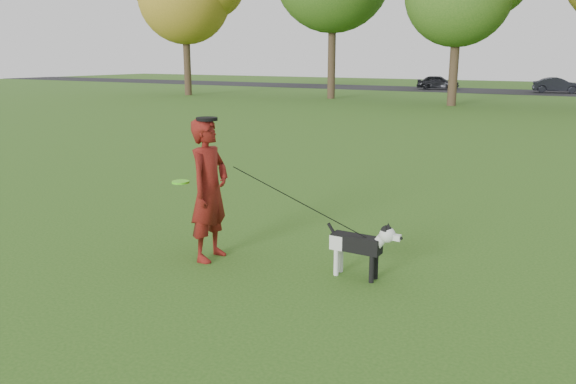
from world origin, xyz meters
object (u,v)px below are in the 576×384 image
Objects in this scene: man at (209,190)px; car_left at (438,82)px; dog at (362,243)px; car_mid at (557,85)px.

car_left is at bearing 7.40° from man.
dog is (2.01, 0.35, -0.49)m from man.
man reaches higher than car_mid.
car_left is (-7.98, 40.09, -0.35)m from man.
man is at bearing 170.22° from car_mid.
car_mid is at bearing -4.92° from man.
car_left is at bearing 104.12° from dog.
man is 40.88m from car_left.
car_mid is (8.73, 0.00, -0.01)m from car_left.
dog is 0.29× the size of car_left.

